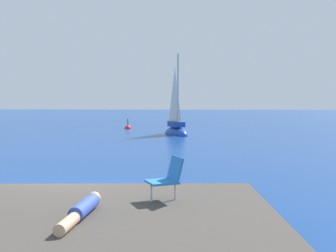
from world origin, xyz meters
TOP-DOWN VIEW (x-y plane):
  - ground_plane at (0.00, 0.00)m, footprint 160.00×160.00m
  - shore_ledge at (1.15, -3.49)m, footprint 6.62×4.54m
  - boulder_seaward at (2.60, -1.07)m, footprint 1.57×1.79m
  - sailboat_near at (2.15, 18.95)m, footprint 2.34×3.43m
  - person_sunbather at (1.22, -3.96)m, footprint 0.32×1.76m
  - beach_chair at (2.53, -2.82)m, footprint 0.74×0.69m
  - marker_buoy at (-2.05, 24.36)m, footprint 0.56×0.56m

SIDE VIEW (x-z plane):
  - ground_plane at x=0.00m, z-range 0.00..0.00m
  - boulder_seaward at x=2.60m, z-range -0.55..0.55m
  - marker_buoy at x=-2.05m, z-range -0.56..0.57m
  - sailboat_near at x=2.15m, z-range -2.76..3.44m
  - shore_ledge at x=1.15m, z-range 0.00..0.74m
  - person_sunbather at x=1.22m, z-range 0.73..0.98m
  - beach_chair at x=2.53m, z-range 0.78..1.58m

